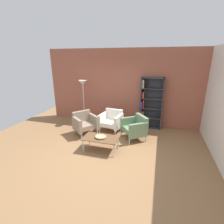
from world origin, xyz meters
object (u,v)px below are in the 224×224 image
(floor_lamp_torchiere, at_px, (83,88))
(decorative_bowl, at_px, (101,136))
(armchair_corner_red, at_px, (112,120))
(bookshelf_tall, at_px, (149,103))
(coffee_table_low, at_px, (101,139))
(armchair_near_window, at_px, (85,123))
(armchair_spare_guest, at_px, (135,127))

(floor_lamp_torchiere, bearing_deg, decorative_bowl, -53.24)
(armchair_corner_red, bearing_deg, bookshelf_tall, 40.57)
(decorative_bowl, height_order, armchair_corner_red, armchair_corner_red)
(coffee_table_low, xyz_separation_m, floor_lamp_torchiere, (-1.36, 1.83, 1.08))
(bookshelf_tall, bearing_deg, floor_lamp_torchiere, -173.24)
(coffee_table_low, bearing_deg, armchair_near_window, 135.84)
(armchair_near_window, relative_size, armchair_spare_guest, 1.00)
(decorative_bowl, distance_m, floor_lamp_torchiere, 2.49)
(bookshelf_tall, bearing_deg, coffee_table_low, -118.56)
(bookshelf_tall, xyz_separation_m, decorative_bowl, (-1.16, -2.12, -0.52))
(armchair_near_window, bearing_deg, armchair_spare_guest, -47.64)
(armchair_spare_guest, xyz_separation_m, armchair_corner_red, (-0.91, 0.36, 0.00))
(armchair_corner_red, bearing_deg, coffee_table_low, -77.69)
(coffee_table_low, distance_m, armchair_spare_guest, 1.30)
(armchair_near_window, distance_m, armchair_corner_red, 0.96)
(armchair_corner_red, relative_size, floor_lamp_torchiere, 0.46)
(coffee_table_low, bearing_deg, bookshelf_tall, 61.44)
(armchair_corner_red, xyz_separation_m, floor_lamp_torchiere, (-1.28, 0.46, 1.03))
(coffee_table_low, relative_size, floor_lamp_torchiere, 0.57)
(decorative_bowl, relative_size, armchair_corner_red, 0.40)
(decorative_bowl, xyz_separation_m, armchair_near_window, (-0.91, 0.89, -0.02))
(armchair_spare_guest, distance_m, floor_lamp_torchiere, 2.56)
(decorative_bowl, relative_size, armchair_spare_guest, 0.34)
(floor_lamp_torchiere, bearing_deg, armchair_near_window, -64.42)
(armchair_near_window, height_order, armchair_corner_red, same)
(coffee_table_low, bearing_deg, armchair_corner_red, 93.40)
(bookshelf_tall, relative_size, armchair_near_window, 2.00)
(bookshelf_tall, distance_m, coffee_table_low, 2.49)
(coffee_table_low, distance_m, floor_lamp_torchiere, 2.52)
(coffee_table_low, bearing_deg, armchair_spare_guest, 50.32)
(coffee_table_low, bearing_deg, floor_lamp_torchiere, 126.76)
(armchair_corner_red, height_order, floor_lamp_torchiere, floor_lamp_torchiere)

